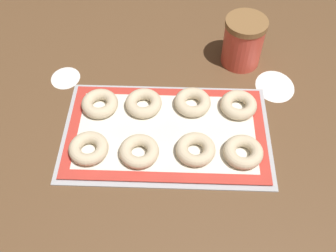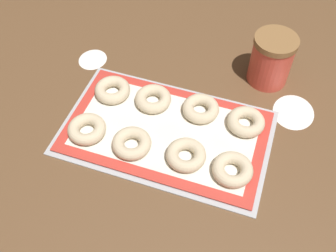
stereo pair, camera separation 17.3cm
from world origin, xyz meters
name	(u,v)px [view 2 (the right image)]	position (x,y,z in m)	size (l,w,h in m)	color
ground_plane	(166,133)	(0.00, 0.00, 0.00)	(2.80, 2.80, 0.00)	brown
baking_tray	(168,131)	(0.00, 0.00, 0.00)	(0.51, 0.31, 0.01)	#B2B5BA
baking_mat	(168,130)	(0.00, 0.00, 0.01)	(0.49, 0.29, 0.00)	red
bagel_front_far_left	(87,129)	(-0.18, -0.07, 0.03)	(0.09, 0.09, 0.03)	beige
bagel_front_mid_left	(132,143)	(-0.06, -0.07, 0.03)	(0.09, 0.09, 0.03)	beige
bagel_front_mid_right	(186,155)	(0.07, -0.06, 0.03)	(0.09, 0.09, 0.03)	beige
bagel_front_far_right	(232,169)	(0.18, -0.07, 0.03)	(0.09, 0.09, 0.03)	beige
bagel_back_far_left	(112,90)	(-0.17, 0.07, 0.03)	(0.09, 0.09, 0.03)	beige
bagel_back_mid_left	(153,99)	(-0.06, 0.08, 0.03)	(0.09, 0.09, 0.03)	beige
bagel_back_mid_right	(201,109)	(0.06, 0.08, 0.03)	(0.09, 0.09, 0.03)	beige
bagel_back_far_right	(246,122)	(0.18, 0.08, 0.03)	(0.09, 0.09, 0.03)	beige
flour_canister	(271,59)	(0.20, 0.27, 0.07)	(0.11, 0.11, 0.14)	#DB4C3D
flour_patch_near	(294,112)	(0.29, 0.17, 0.00)	(0.11, 0.12, 0.00)	white
flour_patch_far	(93,59)	(-0.29, 0.18, 0.00)	(0.08, 0.09, 0.00)	white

